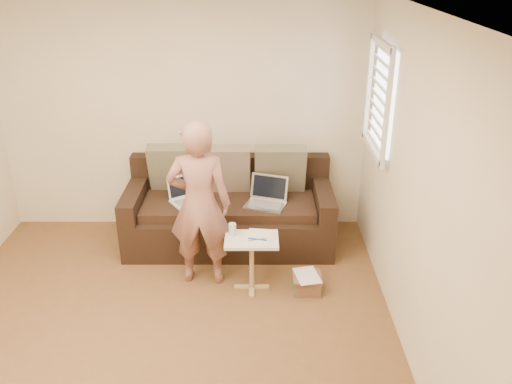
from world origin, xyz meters
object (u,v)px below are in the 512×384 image
(laptop_silver, at_px, (265,206))
(side_table, at_px, (252,263))
(sofa, at_px, (229,207))
(drinking_glass, at_px, (232,230))
(laptop_white, at_px, (189,202))
(striped_box, at_px, (307,283))
(person, at_px, (199,204))

(laptop_silver, relative_size, side_table, 0.74)
(sofa, height_order, drinking_glass, sofa)
(laptop_white, bearing_deg, sofa, -25.02)
(sofa, distance_m, drinking_glass, 0.84)
(striped_box, bearing_deg, person, 168.76)
(drinking_glass, distance_m, striped_box, 0.88)
(side_table, distance_m, drinking_glass, 0.38)
(laptop_white, bearing_deg, person, -107.83)
(side_table, relative_size, striped_box, 2.02)
(striped_box, bearing_deg, laptop_silver, 116.58)
(laptop_white, xyz_separation_m, side_table, (0.67, -0.82, -0.25))
(sofa, relative_size, laptop_white, 6.05)
(drinking_glass, relative_size, striped_box, 0.45)
(drinking_glass, bearing_deg, sofa, 94.84)
(sofa, relative_size, drinking_glass, 18.33)
(laptop_silver, bearing_deg, person, -118.75)
(laptop_white, xyz_separation_m, person, (0.18, -0.66, 0.29))
(sofa, bearing_deg, side_table, -74.26)
(laptop_white, height_order, side_table, laptop_white)
(sofa, bearing_deg, laptop_silver, -21.86)
(sofa, xyz_separation_m, striped_box, (0.77, -0.92, -0.34))
(striped_box, bearing_deg, drinking_glass, 171.53)
(drinking_glass, bearing_deg, person, 162.58)
(sofa, xyz_separation_m, side_table, (0.25, -0.88, -0.15))
(side_table, bearing_deg, person, 162.29)
(sofa, height_order, side_table, sofa)
(laptop_silver, bearing_deg, sofa, 176.71)
(laptop_silver, relative_size, person, 0.25)
(person, bearing_deg, sofa, -105.57)
(laptop_silver, bearing_deg, striped_box, -44.84)
(side_table, distance_m, striped_box, 0.56)
(person, relative_size, side_table, 3.00)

